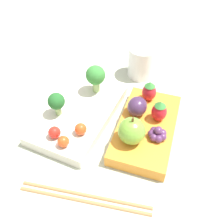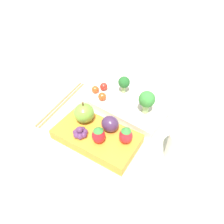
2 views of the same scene
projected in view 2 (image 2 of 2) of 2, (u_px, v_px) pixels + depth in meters
The scene contains 15 objects.
ground_plane at pixel (110, 123), 0.51m from camera, with size 4.00×4.00×0.00m, color #ADB7A3.
bento_box_savoury at pixel (125, 104), 0.54m from camera, with size 0.23×0.13×0.02m.
bento_box_fruit at pixel (96, 136), 0.46m from camera, with size 0.20×0.11×0.03m.
broccoli_floret_0 at pixel (147, 100), 0.48m from camera, with size 0.04×0.04×0.06m.
broccoli_floret_1 at pixel (124, 83), 0.54m from camera, with size 0.03×0.03×0.05m.
cherry_tomato_0 at pixel (95, 89), 0.56m from camera, with size 0.02×0.02×0.02m.
cherry_tomato_1 at pixel (104, 86), 0.57m from camera, with size 0.02×0.02×0.02m.
cherry_tomato_2 at pixel (102, 97), 0.53m from camera, with size 0.02×0.02×0.02m.
apple at pixel (84, 113), 0.46m from camera, with size 0.05×0.05×0.06m.
strawberry_0 at pixel (99, 135), 0.42m from camera, with size 0.03×0.03×0.04m.
strawberry_1 at pixel (126, 135), 0.41m from camera, with size 0.03×0.03×0.04m.
plum at pixel (110, 124), 0.44m from camera, with size 0.04×0.04×0.04m.
grape_cluster at pixel (80, 133), 0.44m from camera, with size 0.03×0.03×0.02m.
drinking_cup at pixel (183, 147), 0.40m from camera, with size 0.07×0.07×0.07m.
chopsticks_pair at pixel (62, 102), 0.56m from camera, with size 0.05×0.21×0.01m.
Camera 2 is at (0.21, -0.29, 0.36)m, focal length 32.00 mm.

